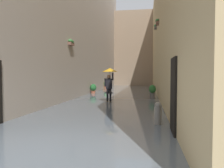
% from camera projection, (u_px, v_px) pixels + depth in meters
% --- Properties ---
extents(ground_plane, '(70.45, 70.45, 0.00)m').
position_uv_depth(ground_plane, '(123.00, 95.00, 18.96)').
color(ground_plane, slate).
extents(flood_water, '(6.46, 34.18, 0.07)m').
position_uv_depth(flood_water, '(123.00, 94.00, 18.96)').
color(flood_water, slate).
rests_on(flood_water, ground_plane).
extents(building_facade_left, '(2.04, 32.18, 11.39)m').
position_uv_depth(building_facade_left, '(168.00, 26.00, 18.12)').
color(building_facade_left, tan).
rests_on(building_facade_left, ground_plane).
extents(building_facade_right, '(2.04, 32.18, 13.37)m').
position_uv_depth(building_facade_right, '(80.00, 17.00, 19.25)').
color(building_facade_right, '#A89989').
rests_on(building_facade_right, ground_plane).
extents(building_facade_far, '(9.26, 1.80, 11.10)m').
position_uv_depth(building_facade_far, '(134.00, 49.00, 33.51)').
color(building_facade_far, gray).
rests_on(building_facade_far, ground_plane).
extents(person_wading, '(0.96, 0.96, 2.17)m').
position_uv_depth(person_wading, '(109.00, 78.00, 13.41)').
color(person_wading, '#4C4233').
rests_on(person_wading, ground_plane).
extents(potted_plant_near_right, '(0.53, 0.53, 0.89)m').
position_uv_depth(potted_plant_near_right, '(93.00, 88.00, 19.26)').
color(potted_plant_near_right, '#9E563D').
rests_on(potted_plant_near_right, ground_plane).
extents(potted_plant_mid_right, '(0.52, 0.52, 0.97)m').
position_uv_depth(potted_plant_mid_right, '(106.00, 85.00, 25.01)').
color(potted_plant_mid_right, '#9E563D').
rests_on(potted_plant_mid_right, ground_plane).
extents(potted_plant_near_left, '(0.50, 0.50, 0.98)m').
position_uv_depth(potted_plant_near_left, '(152.00, 91.00, 15.62)').
color(potted_plant_near_left, '#66605B').
rests_on(potted_plant_near_left, ground_plane).
extents(mooring_bollard, '(0.25, 0.25, 0.81)m').
position_uv_depth(mooring_bollard, '(158.00, 114.00, 7.40)').
color(mooring_bollard, gray).
rests_on(mooring_bollard, ground_plane).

